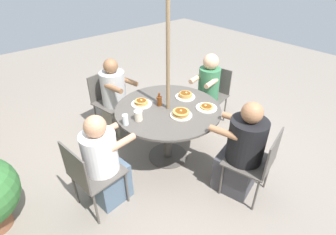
{
  "coord_description": "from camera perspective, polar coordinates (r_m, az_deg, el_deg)",
  "views": [
    {
      "loc": [
        -2.08,
        1.77,
        2.38
      ],
      "look_at": [
        0.0,
        0.0,
        0.62
      ],
      "focal_mm": 28.0,
      "sensor_mm": 36.0,
      "label": 1
    }
  ],
  "objects": [
    {
      "name": "diner_north",
      "position": [
        2.97,
        15.63,
        -7.51
      ],
      "size": [
        0.58,
        0.49,
        1.16
      ],
      "rotation": [
        0.0,
        0.0,
        -1.32
      ],
      "color": "#3D3D42",
      "rests_on": "ground"
    },
    {
      "name": "pancake_plate_c",
      "position": [
        3.2,
        8.37,
        2.2
      ],
      "size": [
        0.26,
        0.26,
        0.04
      ],
      "color": "silver",
      "rests_on": "patio_table"
    },
    {
      "name": "patio_chair_east",
      "position": [
        4.15,
        9.68,
        5.51
      ],
      "size": [
        0.55,
        0.55,
        0.87
      ],
      "rotation": [
        0.0,
        0.0,
        0.21
      ],
      "color": "#514C47",
      "rests_on": "ground"
    },
    {
      "name": "coffee_cup",
      "position": [
        2.94,
        -6.47,
        0.44
      ],
      "size": [
        0.09,
        0.09,
        0.12
      ],
      "color": "beige",
      "rests_on": "patio_table"
    },
    {
      "name": "patio_chair_west",
      "position": [
        2.77,
        -16.66,
        -11.43
      ],
      "size": [
        0.51,
        0.51,
        0.87
      ],
      "rotation": [
        0.0,
        0.0,
        -3.03
      ],
      "color": "#514C47",
      "rests_on": "ground"
    },
    {
      "name": "pancake_plate_b",
      "position": [
        3.26,
        -5.8,
        3.19
      ],
      "size": [
        0.26,
        0.26,
        0.07
      ],
      "color": "silver",
      "rests_on": "patio_table"
    },
    {
      "name": "patio_table",
      "position": [
        3.24,
        0.0,
        0.11
      ],
      "size": [
        1.29,
        1.29,
        0.76
      ],
      "color": "#4C4742",
      "rests_on": "ground"
    },
    {
      "name": "pancake_plate_a",
      "position": [
        3.02,
        2.87,
        0.88
      ],
      "size": [
        0.26,
        0.26,
        0.08
      ],
      "color": "silver",
      "rests_on": "patio_table"
    },
    {
      "name": "pancake_plate_d",
      "position": [
        3.41,
        3.8,
        4.81
      ],
      "size": [
        0.26,
        0.26,
        0.07
      ],
      "color": "silver",
      "rests_on": "patio_table"
    },
    {
      "name": "diner_south",
      "position": [
        3.9,
        -11.24,
        3.62
      ],
      "size": [
        0.54,
        0.42,
        1.15
      ],
      "rotation": [
        0.0,
        0.0,
        -4.52
      ],
      "color": "gray",
      "rests_on": "ground"
    },
    {
      "name": "syrup_bottle",
      "position": [
        3.2,
        -1.92,
        3.69
      ],
      "size": [
        0.09,
        0.06,
        0.17
      ],
      "color": "#602D0F",
      "rests_on": "patio_table"
    },
    {
      "name": "patio_chair_south",
      "position": [
        4.02,
        -12.86,
        4.19
      ],
      "size": [
        0.54,
        0.54,
        0.87
      ],
      "rotation": [
        0.0,
        0.0,
        -4.52
      ],
      "color": "#514C47",
      "rests_on": "ground"
    },
    {
      "name": "diner_west",
      "position": [
        2.84,
        -13.65,
        -9.89
      ],
      "size": [
        0.4,
        0.53,
        1.11
      ],
      "rotation": [
        0.0,
        0.0,
        -3.03
      ],
      "color": "slate",
      "rests_on": "ground"
    },
    {
      "name": "ground_plane",
      "position": [
        3.62,
        0.0,
        -8.32
      ],
      "size": [
        12.0,
        12.0,
        0.0
      ],
      "primitive_type": "plane",
      "color": "gray"
    },
    {
      "name": "drinking_glass_a",
      "position": [
        2.89,
        -9.26,
        -0.47
      ],
      "size": [
        0.07,
        0.07,
        0.12
      ],
      "primitive_type": "cylinder",
      "color": "silver",
      "rests_on": "patio_table"
    },
    {
      "name": "patio_chair_north",
      "position": [
        2.95,
        18.79,
        -8.79
      ],
      "size": [
        0.56,
        0.56,
        0.87
      ],
      "rotation": [
        0.0,
        0.0,
        -1.32
      ],
      "color": "#514C47",
      "rests_on": "ground"
    },
    {
      "name": "umbrella_pole",
      "position": [
        3.0,
        0.0,
        8.27
      ],
      "size": [
        0.04,
        0.04,
        2.28
      ],
      "primitive_type": "cylinder",
      "color": "#846B4C",
      "rests_on": "ground"
    },
    {
      "name": "diner_east",
      "position": [
        4.0,
        8.53,
        5.07
      ],
      "size": [
        0.39,
        0.5,
        1.16
      ],
      "rotation": [
        0.0,
        0.0,
        0.21
      ],
      "color": "beige",
      "rests_on": "ground"
    }
  ]
}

